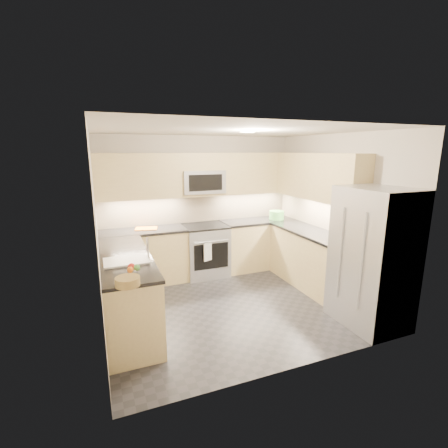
# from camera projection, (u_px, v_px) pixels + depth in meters

# --- Properties ---
(floor) EXTENTS (3.60, 3.20, 0.00)m
(floor) POSITION_uv_depth(u_px,v_px,m) (233.00, 303.00, 4.86)
(floor) COLOR #26262C
(floor) RESTS_ON ground
(ceiling) EXTENTS (3.60, 3.20, 0.02)m
(ceiling) POSITION_uv_depth(u_px,v_px,m) (234.00, 130.00, 4.30)
(ceiling) COLOR beige
(ceiling) RESTS_ON wall_back
(wall_back) EXTENTS (3.60, 0.02, 2.50)m
(wall_back) POSITION_uv_depth(u_px,v_px,m) (199.00, 205.00, 6.03)
(wall_back) COLOR beige
(wall_back) RESTS_ON floor
(wall_front) EXTENTS (3.60, 0.02, 2.50)m
(wall_front) POSITION_uv_depth(u_px,v_px,m) (299.00, 255.00, 3.13)
(wall_front) COLOR beige
(wall_front) RESTS_ON floor
(wall_left) EXTENTS (0.02, 3.20, 2.50)m
(wall_left) POSITION_uv_depth(u_px,v_px,m) (97.00, 234.00, 3.93)
(wall_left) COLOR beige
(wall_left) RESTS_ON floor
(wall_right) EXTENTS (0.02, 3.20, 2.50)m
(wall_right) POSITION_uv_depth(u_px,v_px,m) (335.00, 213.00, 5.23)
(wall_right) COLOR beige
(wall_right) RESTS_ON floor
(base_cab_back_left) EXTENTS (1.42, 0.60, 0.90)m
(base_cab_back_left) POSITION_uv_depth(u_px,v_px,m) (144.00, 258.00, 5.54)
(base_cab_back_left) COLOR #D8C082
(base_cab_back_left) RESTS_ON floor
(base_cab_back_right) EXTENTS (1.42, 0.60, 0.90)m
(base_cab_back_right) POSITION_uv_depth(u_px,v_px,m) (258.00, 244.00, 6.33)
(base_cab_back_right) COLOR #D8C082
(base_cab_back_right) RESTS_ON floor
(base_cab_right) EXTENTS (0.60, 1.70, 0.90)m
(base_cab_right) POSITION_uv_depth(u_px,v_px,m) (311.00, 260.00, 5.44)
(base_cab_right) COLOR #D8C082
(base_cab_right) RESTS_ON floor
(base_cab_peninsula) EXTENTS (0.60, 2.00, 0.90)m
(base_cab_peninsula) POSITION_uv_depth(u_px,v_px,m) (127.00, 291.00, 4.22)
(base_cab_peninsula) COLOR #D8C082
(base_cab_peninsula) RESTS_ON floor
(countertop_back_left) EXTENTS (1.42, 0.63, 0.04)m
(countertop_back_left) POSITION_uv_depth(u_px,v_px,m) (143.00, 231.00, 5.44)
(countertop_back_left) COLOR black
(countertop_back_left) RESTS_ON base_cab_back_left
(countertop_back_right) EXTENTS (1.42, 0.63, 0.04)m
(countertop_back_right) POSITION_uv_depth(u_px,v_px,m) (258.00, 221.00, 6.23)
(countertop_back_right) COLOR black
(countertop_back_right) RESTS_ON base_cab_back_right
(countertop_right) EXTENTS (0.63, 1.70, 0.04)m
(countertop_right) POSITION_uv_depth(u_px,v_px,m) (313.00, 233.00, 5.33)
(countertop_right) COLOR black
(countertop_right) RESTS_ON base_cab_right
(countertop_peninsula) EXTENTS (0.63, 2.00, 0.04)m
(countertop_peninsula) POSITION_uv_depth(u_px,v_px,m) (125.00, 257.00, 4.11)
(countertop_peninsula) COLOR black
(countertop_peninsula) RESTS_ON base_cab_peninsula
(upper_cab_back) EXTENTS (3.60, 0.35, 0.75)m
(upper_cab_back) POSITION_uv_depth(u_px,v_px,m) (202.00, 174.00, 5.74)
(upper_cab_back) COLOR #D8C082
(upper_cab_back) RESTS_ON wall_back
(upper_cab_right) EXTENTS (0.35, 1.95, 0.75)m
(upper_cab_right) POSITION_uv_depth(u_px,v_px,m) (318.00, 177.00, 5.29)
(upper_cab_right) COLOR #D8C082
(upper_cab_right) RESTS_ON wall_right
(backsplash_back) EXTENTS (3.60, 0.01, 0.51)m
(backsplash_back) POSITION_uv_depth(u_px,v_px,m) (199.00, 208.00, 6.04)
(backsplash_back) COLOR tan
(backsplash_back) RESTS_ON wall_back
(backsplash_right) EXTENTS (0.01, 2.30, 0.51)m
(backsplash_right) POSITION_uv_depth(u_px,v_px,m) (317.00, 212.00, 5.65)
(backsplash_right) COLOR tan
(backsplash_right) RESTS_ON wall_right
(gas_range) EXTENTS (0.76, 0.65, 0.91)m
(gas_range) POSITION_uv_depth(u_px,v_px,m) (205.00, 251.00, 5.91)
(gas_range) COLOR #ABADB4
(gas_range) RESTS_ON floor
(range_cooktop) EXTENTS (0.76, 0.65, 0.03)m
(range_cooktop) POSITION_uv_depth(u_px,v_px,m) (205.00, 226.00, 5.81)
(range_cooktop) COLOR black
(range_cooktop) RESTS_ON gas_range
(oven_door_glass) EXTENTS (0.62, 0.02, 0.45)m
(oven_door_glass) POSITION_uv_depth(u_px,v_px,m) (211.00, 256.00, 5.61)
(oven_door_glass) COLOR black
(oven_door_glass) RESTS_ON gas_range
(oven_handle) EXTENTS (0.60, 0.02, 0.02)m
(oven_handle) POSITION_uv_depth(u_px,v_px,m) (212.00, 242.00, 5.54)
(oven_handle) COLOR #B2B5BA
(oven_handle) RESTS_ON gas_range
(microwave) EXTENTS (0.76, 0.40, 0.40)m
(microwave) POSITION_uv_depth(u_px,v_px,m) (202.00, 182.00, 5.75)
(microwave) COLOR gray
(microwave) RESTS_ON upper_cab_back
(microwave_door) EXTENTS (0.60, 0.01, 0.28)m
(microwave_door) POSITION_uv_depth(u_px,v_px,m) (206.00, 183.00, 5.56)
(microwave_door) COLOR black
(microwave_door) RESTS_ON microwave
(refrigerator) EXTENTS (0.70, 0.90, 1.80)m
(refrigerator) POSITION_uv_depth(u_px,v_px,m) (373.00, 258.00, 4.14)
(refrigerator) COLOR #A2A4AA
(refrigerator) RESTS_ON floor
(fridge_handle_left) EXTENTS (0.02, 0.02, 1.20)m
(fridge_handle_left) POSITION_uv_depth(u_px,v_px,m) (361.00, 262.00, 3.83)
(fridge_handle_left) COLOR #B2B5BA
(fridge_handle_left) RESTS_ON refrigerator
(fridge_handle_right) EXTENTS (0.02, 0.02, 1.20)m
(fridge_handle_right) POSITION_uv_depth(u_px,v_px,m) (340.00, 253.00, 4.16)
(fridge_handle_right) COLOR #B2B5BA
(fridge_handle_right) RESTS_ON refrigerator
(sink_basin) EXTENTS (0.52, 0.38, 0.16)m
(sink_basin) POSITION_uv_depth(u_px,v_px,m) (127.00, 266.00, 3.89)
(sink_basin) COLOR white
(sink_basin) RESTS_ON base_cab_peninsula
(faucet) EXTENTS (0.03, 0.03, 0.28)m
(faucet) POSITION_uv_depth(u_px,v_px,m) (148.00, 248.00, 3.94)
(faucet) COLOR silver
(faucet) RESTS_ON countertop_peninsula
(utensil_bowl) EXTENTS (0.33, 0.33, 0.16)m
(utensil_bowl) POSITION_uv_depth(u_px,v_px,m) (277.00, 215.00, 6.26)
(utensil_bowl) COLOR #52AC49
(utensil_bowl) RESTS_ON countertop_back_right
(cutting_board) EXTENTS (0.41, 0.33, 0.01)m
(cutting_board) POSITION_uv_depth(u_px,v_px,m) (146.00, 228.00, 5.51)
(cutting_board) COLOR orange
(cutting_board) RESTS_ON countertop_back_left
(fruit_basket) EXTENTS (0.29, 0.29, 0.09)m
(fruit_basket) POSITION_uv_depth(u_px,v_px,m) (128.00, 281.00, 3.18)
(fruit_basket) COLOR olive
(fruit_basket) RESTS_ON countertop_peninsula
(fruit_apple) EXTENTS (0.07, 0.07, 0.07)m
(fruit_apple) POSITION_uv_depth(u_px,v_px,m) (131.00, 267.00, 3.39)
(fruit_apple) COLOR #B61F14
(fruit_apple) RESTS_ON fruit_basket
(fruit_pear) EXTENTS (0.07, 0.07, 0.07)m
(fruit_pear) POSITION_uv_depth(u_px,v_px,m) (137.00, 267.00, 3.36)
(fruit_pear) COLOR #55AB49
(fruit_pear) RESTS_ON fruit_basket
(dish_towel_check) EXTENTS (0.16, 0.08, 0.32)m
(dish_towel_check) POSITION_uv_depth(u_px,v_px,m) (208.00, 252.00, 5.53)
(dish_towel_check) COLOR white
(dish_towel_check) RESTS_ON oven_handle
(fruit_orange) EXTENTS (0.06, 0.06, 0.06)m
(fruit_orange) POSITION_uv_depth(u_px,v_px,m) (130.00, 270.00, 3.30)
(fruit_orange) COLOR orange
(fruit_orange) RESTS_ON fruit_basket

